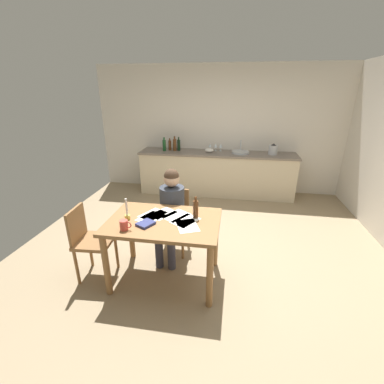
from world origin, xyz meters
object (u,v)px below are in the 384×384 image
at_px(wine_bottle_on_table, 196,209).
at_px(chair_side_empty, 89,239).
at_px(wine_glass_by_kettle, 216,146).
at_px(bottle_oil, 164,145).
at_px(dining_table, 164,230).
at_px(mixing_bowl, 209,150).
at_px(wine_glass_near_sink, 221,146).
at_px(chair_at_table, 174,218).
at_px(bottle_wine_red, 175,145).
at_px(stovetop_kettle, 273,150).
at_px(bottle_sauce, 179,145).
at_px(wine_glass_back_left, 210,145).
at_px(person_seated, 171,209).
at_px(candlestick, 127,214).
at_px(sink_unit, 240,152).
at_px(bottle_vinegar, 170,145).
at_px(coffee_mug, 124,225).
at_px(book_magazine, 146,224).

bearing_deg(wine_bottle_on_table, chair_side_empty, -170.47).
bearing_deg(wine_glass_by_kettle, bottle_oil, -170.69).
relative_size(dining_table, mixing_bowl, 6.77).
bearing_deg(wine_glass_near_sink, chair_at_table, -101.27).
bearing_deg(bottle_wine_red, chair_side_empty, -96.75).
distance_m(chair_at_table, stovetop_kettle, 2.72).
height_order(bottle_sauce, wine_glass_back_left, bottle_sauce).
bearing_deg(person_seated, bottle_sauce, 99.56).
bearing_deg(candlestick, bottle_sauce, 90.96).
distance_m(dining_table, wine_bottle_on_table, 0.42).
relative_size(sink_unit, mixing_bowl, 1.99).
bearing_deg(bottle_vinegar, bottle_sauce, 3.78).
height_order(coffee_mug, book_magazine, coffee_mug).
bearing_deg(wine_glass_back_left, wine_glass_near_sink, 0.00).
distance_m(coffee_mug, candlestick, 0.23).
relative_size(bottle_oil, wine_glass_by_kettle, 1.82).
relative_size(person_seated, coffee_mug, 9.63).
height_order(dining_table, stovetop_kettle, stovetop_kettle).
relative_size(bottle_oil, stovetop_kettle, 1.27).
bearing_deg(wine_glass_back_left, candlestick, -101.22).
height_order(sink_unit, wine_glass_near_sink, sink_unit).
bearing_deg(wine_glass_back_left, wine_bottle_on_table, -87.39).
relative_size(coffee_mug, wine_glass_back_left, 0.81).
distance_m(sink_unit, wine_glass_near_sink, 0.45).
relative_size(person_seated, mixing_bowl, 6.59).
bearing_deg(wine_glass_by_kettle, sink_unit, -15.82).
bearing_deg(dining_table, bottle_wine_red, 100.38).
height_order(chair_at_table, bottle_vinegar, bottle_vinegar).
relative_size(dining_table, person_seated, 1.03).
relative_size(bottle_wine_red, stovetop_kettle, 1.37).
bearing_deg(person_seated, mixing_bowl, 83.86).
bearing_deg(sink_unit, wine_glass_back_left, 167.08).
bearing_deg(candlestick, mixing_bowl, 78.12).
relative_size(wine_bottle_on_table, bottle_sauce, 0.90).
distance_m(chair_side_empty, bottle_sauce, 3.07).
distance_m(bottle_vinegar, mixing_bowl, 0.85).
relative_size(candlestick, wine_glass_near_sink, 1.60).
distance_m(sink_unit, wine_glass_by_kettle, 0.54).
xyz_separation_m(bottle_sauce, wine_glass_near_sink, (0.88, 0.09, -0.01)).
bearing_deg(wine_glass_near_sink, dining_table, -98.14).
xyz_separation_m(bottle_sauce, mixing_bowl, (0.66, -0.07, -0.08)).
bearing_deg(coffee_mug, bottle_vinegar, 95.40).
relative_size(person_seated, sink_unit, 3.32).
xyz_separation_m(wine_bottle_on_table, mixing_bowl, (-0.13, 2.73, 0.06)).
height_order(dining_table, bottle_vinegar, bottle_vinegar).
relative_size(wine_bottle_on_table, mixing_bowl, 1.40).
relative_size(bottle_oil, wine_glass_near_sink, 1.82).
bearing_deg(mixing_bowl, book_magazine, -97.03).
height_order(bottle_sauce, stovetop_kettle, bottle_sauce).
xyz_separation_m(dining_table, bottle_oil, (-0.74, 2.83, 0.36)).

